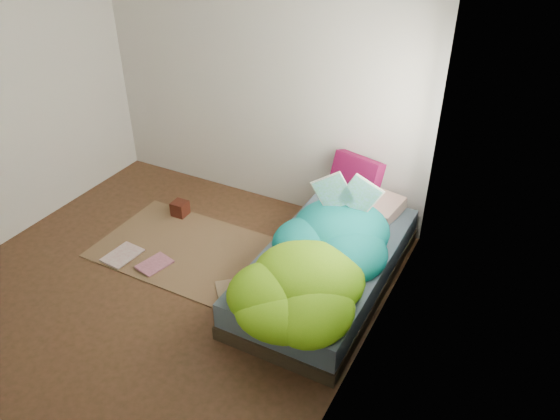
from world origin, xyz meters
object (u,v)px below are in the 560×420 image
Objects in this scene: pillow_magenta at (355,181)px; floor_book_a at (113,251)px; bed at (327,268)px; wooden_box at (180,208)px; open_book at (347,184)px; floor_book_b at (147,260)px.

floor_book_a is (-1.82, -1.36, -0.55)m from pillow_magenta.
floor_book_a is at bearing -164.58° from bed.
floor_book_a is (-0.17, -0.82, -0.06)m from wooden_box.
open_book is (0.00, 0.34, 0.66)m from bed.
open_book reaches higher than wooden_box.
pillow_magenta is 2.04m from floor_book_b.
wooden_box is 0.44× the size of floor_book_a.
wooden_box is at bearing -147.41° from pillow_magenta.
open_book is 3.24× the size of wooden_box.
wooden_box is at bearing 167.94° from open_book.
open_book is 1.64× the size of floor_book_b.
open_book is 2.26m from floor_book_a.
floor_book_b is at bearing -123.54° from pillow_magenta.
bed is 6.87× the size of floor_book_b.
pillow_magenta is 1.81m from wooden_box.
pillow_magenta is 3.20× the size of wooden_box.
bed is 4.20× the size of open_book.
pillow_magenta is at bearing 88.42° from open_book.
pillow_magenta is at bearing 55.46° from floor_book_b.
bed is 1.64m from floor_book_b.
bed is 1.78m from wooden_box.
pillow_magenta is (-0.10, 0.83, 0.41)m from bed.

